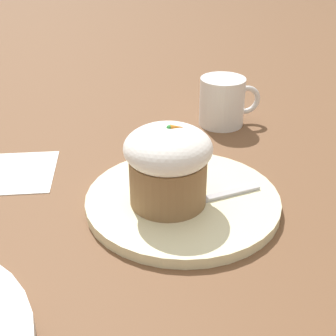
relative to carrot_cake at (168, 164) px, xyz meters
name	(u,v)px	position (x,y,z in m)	size (l,w,h in m)	color
ground_plane	(183,205)	(0.02, 0.01, -0.06)	(4.00, 4.00, 0.00)	brown
dessert_plate	(183,201)	(0.02, 0.01, -0.06)	(0.23, 0.23, 0.01)	beige
carrot_cake	(168,164)	(0.00, 0.00, 0.00)	(0.10, 0.10, 0.10)	olive
spoon	(186,203)	(0.02, -0.01, -0.05)	(0.14, 0.05, 0.01)	#B7B7BC
coffee_cup	(223,102)	(0.13, 0.23, -0.02)	(0.10, 0.07, 0.08)	white
paper_napkin	(4,173)	(-0.20, 0.13, -0.06)	(0.14, 0.13, 0.00)	white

